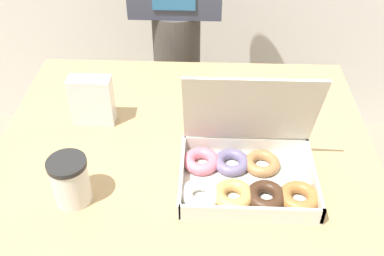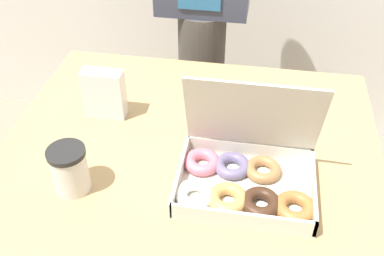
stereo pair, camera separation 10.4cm
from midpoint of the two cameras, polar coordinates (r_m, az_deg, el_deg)
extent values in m
cube|color=tan|center=(1.49, -2.83, -13.46)|extent=(1.02, 0.88, 0.77)
cube|color=silver|center=(1.11, 4.37, -7.16)|extent=(0.32, 0.24, 0.01)
cube|color=silver|center=(1.10, -3.85, -6.05)|extent=(0.01, 0.24, 0.04)
cube|color=silver|center=(1.11, 12.60, -6.36)|extent=(0.01, 0.24, 0.04)
cube|color=silver|center=(1.01, 4.57, -10.98)|extent=(0.32, 0.01, 0.04)
cube|color=silver|center=(1.18, 4.31, -2.22)|extent=(0.32, 0.01, 0.04)
cube|color=silver|center=(1.06, 4.69, 2.04)|extent=(0.32, 0.08, 0.23)
torus|color=white|center=(1.06, -1.81, -8.55)|extent=(0.10, 0.10, 0.03)
torus|color=pink|center=(1.14, -1.45, -4.33)|extent=(0.11, 0.11, 0.03)
torus|color=tan|center=(1.06, 2.38, -8.63)|extent=(0.10, 0.10, 0.03)
torus|color=slate|center=(1.14, 2.42, -4.48)|extent=(0.12, 0.12, 0.03)
torus|color=#422819|center=(1.06, 6.57, -8.72)|extent=(0.13, 0.13, 0.03)
torus|color=#B27F4C|center=(1.14, 6.28, -4.57)|extent=(0.13, 0.13, 0.03)
torus|color=#A87038|center=(1.07, 10.71, -8.74)|extent=(0.12, 0.12, 0.03)
cylinder|color=silver|center=(1.09, -17.83, -6.74)|extent=(0.09, 0.09, 0.11)
cylinder|color=black|center=(1.05, -18.47, -4.43)|extent=(0.09, 0.09, 0.01)
cube|color=silver|center=(1.29, -14.85, 3.29)|extent=(0.12, 0.05, 0.15)
cylinder|color=#4C4742|center=(1.96, -3.32, 3.20)|extent=(0.19, 0.19, 0.84)
camera|label=1|loc=(0.05, -92.86, -2.32)|focal=42.00mm
camera|label=2|loc=(0.05, 87.14, 2.32)|focal=42.00mm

